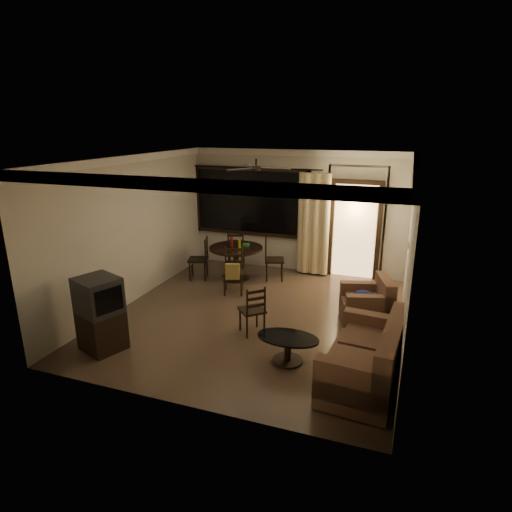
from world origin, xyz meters
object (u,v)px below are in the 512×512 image
at_px(dining_chair_south, 233,279).
at_px(side_chair, 252,319).
at_px(dining_table, 236,254).
at_px(coffee_table, 288,345).
at_px(sofa, 368,361).
at_px(dining_chair_east, 274,267).
at_px(armchair, 369,305).
at_px(tv_cabinet, 100,314).
at_px(dining_chair_north, 236,258).
at_px(dining_chair_west, 199,267).

bearing_deg(dining_chair_south, side_chair, -75.82).
xyz_separation_m(dining_table, coffee_table, (2.03, -3.00, -0.32)).
distance_m(sofa, side_chair, 2.14).
bearing_deg(coffee_table, dining_chair_south, 128.83).
bearing_deg(dining_table, coffee_table, -55.96).
xyz_separation_m(dining_chair_east, armchair, (2.21, -1.54, 0.05)).
height_order(sofa, armchair, sofa).
height_order(armchair, side_chair, side_chair).
bearing_deg(sofa, coffee_table, 175.37).
height_order(dining_chair_south, tv_cabinet, tv_cabinet).
distance_m(dining_chair_south, dining_chair_north, 1.52).
xyz_separation_m(dining_chair_north, armchair, (3.25, -1.89, 0.05)).
distance_m(dining_chair_south, coffee_table, 2.80).
bearing_deg(sofa, dining_chair_east, 129.79).
bearing_deg(dining_chair_west, tv_cabinet, -17.87).
bearing_deg(coffee_table, sofa, -9.82).
bearing_deg(armchair, coffee_table, -136.52).
bearing_deg(dining_chair_south, sofa, -57.63).
relative_size(sofa, coffee_table, 1.91).
distance_m(dining_table, side_chair, 2.65).
height_order(tv_cabinet, side_chair, tv_cabinet).
xyz_separation_m(dining_chair_south, tv_cabinet, (-1.04, -2.77, 0.28)).
distance_m(dining_table, dining_chair_east, 0.89).
xyz_separation_m(sofa, side_chair, (-1.95, 0.87, -0.10)).
xyz_separation_m(dining_chair_north, sofa, (3.43, -3.81, 0.07)).
relative_size(dining_chair_north, tv_cabinet, 0.82).
bearing_deg(tv_cabinet, dining_chair_south, 90.36).
bearing_deg(tv_cabinet, coffee_table, 32.70).
relative_size(dining_table, dining_chair_north, 1.25).
relative_size(dining_chair_south, armchair, 0.95).
bearing_deg(coffee_table, armchair, 60.44).
height_order(dining_table, sofa, dining_table).
xyz_separation_m(dining_chair_west, tv_cabinet, (0.03, -3.32, 0.30)).
distance_m(dining_chair_south, sofa, 3.76).
height_order(dining_chair_east, sofa, dining_chair_east).
bearing_deg(tv_cabinet, dining_table, 98.80).
xyz_separation_m(dining_chair_west, coffee_table, (2.82, -2.74, -0.02)).
bearing_deg(dining_chair_west, armchair, 56.80).
bearing_deg(dining_chair_west, dining_table, 90.08).
bearing_deg(coffee_table, dining_chair_north, 122.19).
distance_m(dining_chair_west, sofa, 4.94).
bearing_deg(side_chair, dining_chair_south, -100.46).
bearing_deg(dining_chair_east, tv_cabinet, 139.56).
distance_m(dining_table, armchair, 3.27).
relative_size(tv_cabinet, sofa, 0.67).
bearing_deg(dining_chair_east, sofa, -163.72).
xyz_separation_m(dining_chair_east, coffee_table, (1.23, -3.26, -0.02)).
xyz_separation_m(dining_chair_west, dining_chair_east, (1.59, 0.53, 0.00)).
height_order(tv_cabinet, coffee_table, tv_cabinet).
bearing_deg(coffee_table, dining_chair_west, 135.89).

